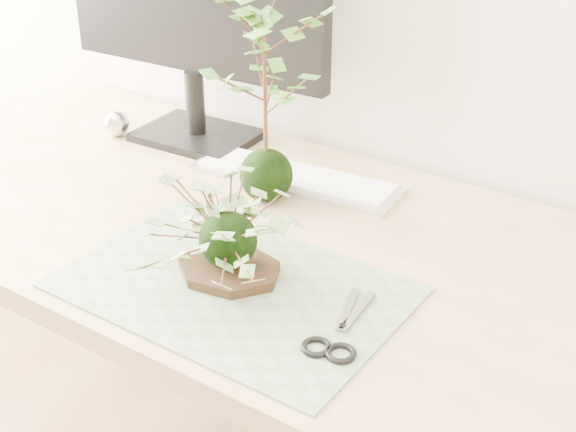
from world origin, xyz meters
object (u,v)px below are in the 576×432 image
(ivy_kokedama, at_px, (227,216))
(keyboard, at_px, (295,177))
(desk, at_px, (271,277))
(maple_kokedama, at_px, (264,47))

(ivy_kokedama, xyz_separation_m, keyboard, (-0.10, 0.32, -0.10))
(ivy_kokedama, distance_m, keyboard, 0.35)
(ivy_kokedama, height_order, keyboard, ivy_kokedama)
(desk, xyz_separation_m, maple_kokedama, (-0.07, 0.09, 0.36))
(desk, relative_size, keyboard, 3.93)
(maple_kokedama, xyz_separation_m, keyboard, (0.00, 0.09, -0.27))
(desk, distance_m, keyboard, 0.22)
(maple_kokedama, bearing_deg, desk, -51.37)
(ivy_kokedama, bearing_deg, desk, 100.95)
(desk, relative_size, maple_kokedama, 4.11)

